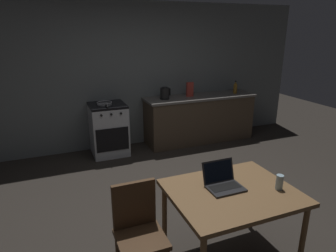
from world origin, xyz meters
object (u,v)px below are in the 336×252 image
(stove_oven, at_px, (109,129))
(chair, at_px, (138,227))
(electric_kettle, at_px, (165,93))
(frying_pan, at_px, (104,103))
(bottle, at_px, (235,87))
(cereal_box, at_px, (190,89))
(drinking_glass, at_px, (279,182))
(laptop, at_px, (223,183))
(dining_table, at_px, (232,198))

(stove_oven, distance_m, chair, 2.89)
(electric_kettle, height_order, frying_pan, electric_kettle)
(stove_oven, xyz_separation_m, bottle, (2.53, -0.05, 0.56))
(stove_oven, height_order, cereal_box, cereal_box)
(frying_pan, bearing_deg, drinking_glass, -72.51)
(chair, bearing_deg, frying_pan, 101.21)
(laptop, xyz_separation_m, drinking_glass, (0.45, -0.22, 0.02))
(laptop, xyz_separation_m, cereal_box, (1.09, 2.92, 0.26))
(electric_kettle, distance_m, bottle, 1.48)
(frying_pan, bearing_deg, bottle, -0.48)
(drinking_glass, bearing_deg, stove_oven, 106.55)
(dining_table, xyz_separation_m, chair, (-0.85, 0.11, -0.15))
(stove_oven, xyz_separation_m, laptop, (0.48, -2.90, 0.32))
(chair, distance_m, frying_pan, 2.89)
(stove_oven, xyz_separation_m, cereal_box, (1.57, 0.02, 0.58))
(drinking_glass, bearing_deg, bottle, 62.43)
(chair, relative_size, laptop, 2.73)
(electric_kettle, relative_size, cereal_box, 0.82)
(stove_oven, bearing_deg, electric_kettle, 0.13)
(dining_table, distance_m, laptop, 0.15)
(stove_oven, height_order, drinking_glass, stove_oven)
(chair, relative_size, drinking_glass, 6.38)
(bottle, xyz_separation_m, cereal_box, (-0.96, 0.07, 0.02))
(electric_kettle, bearing_deg, cereal_box, 2.23)
(stove_oven, height_order, electric_kettle, electric_kettle)
(dining_table, relative_size, chair, 1.28)
(dining_table, height_order, electric_kettle, electric_kettle)
(dining_table, distance_m, chair, 0.87)
(stove_oven, height_order, dining_table, stove_oven)
(bottle, distance_m, frying_pan, 2.58)
(dining_table, bearing_deg, electric_kettle, 79.91)
(laptop, bearing_deg, dining_table, -76.50)
(bottle, bearing_deg, chair, -135.33)
(stove_oven, relative_size, drinking_glass, 6.53)
(bottle, distance_m, cereal_box, 0.96)
(chair, xyz_separation_m, frying_pan, (0.28, 2.84, 0.42))
(drinking_glass, bearing_deg, chair, 168.91)
(dining_table, bearing_deg, cereal_box, 70.83)
(electric_kettle, bearing_deg, laptop, -101.18)
(laptop, xyz_separation_m, frying_pan, (-0.53, 2.87, 0.15))
(electric_kettle, xyz_separation_m, frying_pan, (-1.10, -0.03, -0.08))
(stove_oven, relative_size, dining_table, 0.80)
(stove_oven, height_order, laptop, laptop)
(chair, height_order, electric_kettle, electric_kettle)
(stove_oven, bearing_deg, drinking_glass, -73.45)
(stove_oven, bearing_deg, bottle, -1.08)
(chair, xyz_separation_m, cereal_box, (1.89, 2.89, 0.53))
(frying_pan, xyz_separation_m, cereal_box, (1.61, 0.05, 0.11))
(electric_kettle, bearing_deg, frying_pan, -178.53)
(electric_kettle, distance_m, cereal_box, 0.51)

